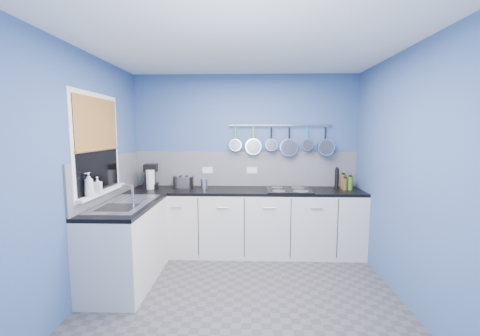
# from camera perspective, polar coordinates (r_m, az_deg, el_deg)

# --- Properties ---
(floor) EXTENTS (3.20, 3.00, 0.02)m
(floor) POSITION_cam_1_polar(r_m,az_deg,el_deg) (3.42, 0.46, -23.05)
(floor) COLOR #47474C
(floor) RESTS_ON ground
(ceiling) EXTENTS (3.20, 3.00, 0.02)m
(ceiling) POSITION_cam_1_polar(r_m,az_deg,el_deg) (3.08, 0.51, 22.18)
(ceiling) COLOR white
(ceiling) RESTS_ON ground
(wall_back) EXTENTS (3.20, 0.02, 2.50)m
(wall_back) POSITION_cam_1_polar(r_m,az_deg,el_deg) (4.50, 0.95, 1.14)
(wall_back) COLOR #3B5891
(wall_back) RESTS_ON ground
(wall_front) EXTENTS (3.20, 0.02, 2.50)m
(wall_front) POSITION_cam_1_polar(r_m,az_deg,el_deg) (1.52, -0.92, -10.10)
(wall_front) COLOR #3B5891
(wall_front) RESTS_ON ground
(wall_left) EXTENTS (0.02, 3.00, 2.50)m
(wall_left) POSITION_cam_1_polar(r_m,az_deg,el_deg) (3.44, -27.43, -1.38)
(wall_left) COLOR #3B5891
(wall_left) RESTS_ON ground
(wall_right) EXTENTS (0.02, 3.00, 2.50)m
(wall_right) POSITION_cam_1_polar(r_m,az_deg,el_deg) (3.37, 29.01, -1.62)
(wall_right) COLOR #3B5891
(wall_right) RESTS_ON ground
(backsplash_back) EXTENTS (3.20, 0.02, 0.50)m
(backsplash_back) POSITION_cam_1_polar(r_m,az_deg,el_deg) (4.49, 0.95, -0.16)
(backsplash_back) COLOR #9A9CA2
(backsplash_back) RESTS_ON wall_back
(backsplash_left) EXTENTS (0.02, 1.80, 0.50)m
(backsplash_left) POSITION_cam_1_polar(r_m,az_deg,el_deg) (3.97, -22.86, -1.60)
(backsplash_left) COLOR #9A9CA2
(backsplash_left) RESTS_ON wall_left
(cabinet_run_back) EXTENTS (3.20, 0.60, 0.86)m
(cabinet_run_back) POSITION_cam_1_polar(r_m,az_deg,el_deg) (4.35, 0.86, -10.07)
(cabinet_run_back) COLOR silver
(cabinet_run_back) RESTS_ON ground
(worktop_back) EXTENTS (3.20, 0.60, 0.04)m
(worktop_back) POSITION_cam_1_polar(r_m,az_deg,el_deg) (4.25, 0.88, -4.25)
(worktop_back) COLOR black
(worktop_back) RESTS_ON cabinet_run_back
(cabinet_run_left) EXTENTS (0.60, 1.20, 0.86)m
(cabinet_run_left) POSITION_cam_1_polar(r_m,az_deg,el_deg) (3.76, -20.20, -13.26)
(cabinet_run_left) COLOR silver
(cabinet_run_left) RESTS_ON ground
(worktop_left) EXTENTS (0.60, 1.20, 0.04)m
(worktop_left) POSITION_cam_1_polar(r_m,az_deg,el_deg) (3.64, -20.49, -6.57)
(worktop_left) COLOR black
(worktop_left) RESTS_ON cabinet_run_left
(window_frame) EXTENTS (0.01, 1.00, 1.10)m
(window_frame) POSITION_cam_1_polar(r_m,az_deg,el_deg) (3.66, -24.92, 3.92)
(window_frame) COLOR white
(window_frame) RESTS_ON wall_left
(window_glass) EXTENTS (0.01, 0.90, 1.00)m
(window_glass) POSITION_cam_1_polar(r_m,az_deg,el_deg) (3.66, -24.85, 3.93)
(window_glass) COLOR black
(window_glass) RESTS_ON wall_left
(bamboo_blind) EXTENTS (0.01, 0.90, 0.55)m
(bamboo_blind) POSITION_cam_1_polar(r_m,az_deg,el_deg) (3.65, -24.91, 7.45)
(bamboo_blind) COLOR #B1743B
(bamboo_blind) RESTS_ON wall_left
(window_sill) EXTENTS (0.10, 0.98, 0.03)m
(window_sill) POSITION_cam_1_polar(r_m,az_deg,el_deg) (3.71, -24.17, -4.04)
(window_sill) COLOR white
(window_sill) RESTS_ON wall_left
(sink_unit) EXTENTS (0.50, 0.95, 0.01)m
(sink_unit) POSITION_cam_1_polar(r_m,az_deg,el_deg) (3.63, -20.50, -6.20)
(sink_unit) COLOR silver
(sink_unit) RESTS_ON worktop_left
(mixer_tap) EXTENTS (0.12, 0.08, 0.26)m
(mixer_tap) POSITION_cam_1_polar(r_m,az_deg,el_deg) (3.38, -19.23, -4.90)
(mixer_tap) COLOR silver
(mixer_tap) RESTS_ON worktop_left
(socket_left) EXTENTS (0.15, 0.01, 0.09)m
(socket_left) POSITION_cam_1_polar(r_m,az_deg,el_deg) (4.52, -6.04, -0.40)
(socket_left) COLOR white
(socket_left) RESTS_ON backsplash_back
(socket_right) EXTENTS (0.15, 0.01, 0.09)m
(socket_right) POSITION_cam_1_polar(r_m,az_deg,el_deg) (4.48, 2.22, -0.43)
(socket_right) COLOR white
(socket_right) RESTS_ON backsplash_back
(pot_rail) EXTENTS (1.45, 0.02, 0.02)m
(pot_rail) POSITION_cam_1_polar(r_m,az_deg,el_deg) (4.44, 7.48, 7.86)
(pot_rail) COLOR silver
(pot_rail) RESTS_ON wall_back
(soap_bottle_a) EXTENTS (0.12, 0.12, 0.24)m
(soap_bottle_a) POSITION_cam_1_polar(r_m,az_deg,el_deg) (3.41, -26.19, -2.74)
(soap_bottle_a) COLOR white
(soap_bottle_a) RESTS_ON window_sill
(soap_bottle_b) EXTENTS (0.09, 0.09, 0.17)m
(soap_bottle_b) POSITION_cam_1_polar(r_m,az_deg,el_deg) (3.56, -24.89, -2.84)
(soap_bottle_b) COLOR white
(soap_bottle_b) RESTS_ON window_sill
(paper_towel) EXTENTS (0.14, 0.14, 0.26)m
(paper_towel) POSITION_cam_1_polar(r_m,az_deg,el_deg) (4.44, -16.26, -2.04)
(paper_towel) COLOR white
(paper_towel) RESTS_ON worktop_back
(coffee_maker) EXTENTS (0.22, 0.24, 0.34)m
(coffee_maker) POSITION_cam_1_polar(r_m,az_deg,el_deg) (4.51, -16.23, -1.45)
(coffee_maker) COLOR black
(coffee_maker) RESTS_ON worktop_back
(toaster) EXTENTS (0.28, 0.21, 0.16)m
(toaster) POSITION_cam_1_polar(r_m,az_deg,el_deg) (4.42, -10.38, -2.59)
(toaster) COLOR silver
(toaster) RESTS_ON worktop_back
(canister) EXTENTS (0.12, 0.12, 0.13)m
(canister) POSITION_cam_1_polar(r_m,az_deg,el_deg) (4.34, -6.66, -2.88)
(canister) COLOR silver
(canister) RESTS_ON worktop_back
(hob) EXTENTS (0.60, 0.53, 0.01)m
(hob) POSITION_cam_1_polar(r_m,az_deg,el_deg) (4.23, 8.98, -4.00)
(hob) COLOR black
(hob) RESTS_ON worktop_back
(pan_0) EXTENTS (0.18, 0.09, 0.37)m
(pan_0) POSITION_cam_1_polar(r_m,az_deg,el_deg) (4.41, -0.81, 5.55)
(pan_0) COLOR silver
(pan_0) RESTS_ON pot_rail
(pan_1) EXTENTS (0.23, 0.06, 0.42)m
(pan_1) POSITION_cam_1_polar(r_m,az_deg,el_deg) (4.41, 2.50, 5.22)
(pan_1) COLOR silver
(pan_1) RESTS_ON pot_rail
(pan_2) EXTENTS (0.17, 0.10, 0.36)m
(pan_2) POSITION_cam_1_polar(r_m,az_deg,el_deg) (4.42, 5.81, 5.54)
(pan_2) COLOR silver
(pan_2) RESTS_ON pot_rail
(pan_3) EXTENTS (0.25, 0.06, 0.44)m
(pan_3) POSITION_cam_1_polar(r_m,az_deg,el_deg) (4.44, 9.09, 5.00)
(pan_3) COLOR silver
(pan_3) RESTS_ON pot_rail
(pan_4) EXTENTS (0.17, 0.09, 0.36)m
(pan_4) POSITION_cam_1_polar(r_m,az_deg,el_deg) (4.48, 12.34, 5.47)
(pan_4) COLOR silver
(pan_4) RESTS_ON pot_rail
(pan_5) EXTENTS (0.23, 0.12, 0.42)m
(pan_5) POSITION_cam_1_polar(r_m,az_deg,el_deg) (4.54, 15.49, 4.96)
(pan_5) COLOR silver
(pan_5) RESTS_ON pot_rail
(condiment_0) EXTENTS (0.07, 0.07, 0.17)m
(condiment_0) POSITION_cam_1_polar(r_m,az_deg,el_deg) (4.55, 19.72, -2.55)
(condiment_0) COLOR olive
(condiment_0) RESTS_ON worktop_back
(condiment_1) EXTENTS (0.07, 0.07, 0.20)m
(condiment_1) POSITION_cam_1_polar(r_m,az_deg,el_deg) (4.55, 18.54, -2.36)
(condiment_1) COLOR brown
(condiment_1) RESTS_ON worktop_back
(condiment_2) EXTENTS (0.06, 0.06, 0.28)m
(condiment_2) POSITION_cam_1_polar(r_m,az_deg,el_deg) (4.51, 17.48, -1.87)
(condiment_2) COLOR black
(condiment_2) RESTS_ON worktop_back
(condiment_3) EXTENTS (0.06, 0.06, 0.18)m
(condiment_3) POSITION_cam_1_polar(r_m,az_deg,el_deg) (4.45, 19.73, -2.70)
(condiment_3) COLOR #3F721E
(condiment_3) RESTS_ON worktop_back
(condiment_4) EXTENTS (0.07, 0.07, 0.16)m
(condiment_4) POSITION_cam_1_polar(r_m,az_deg,el_deg) (4.43, 18.87, -2.83)
(condiment_4) COLOR brown
(condiment_4) RESTS_ON worktop_back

